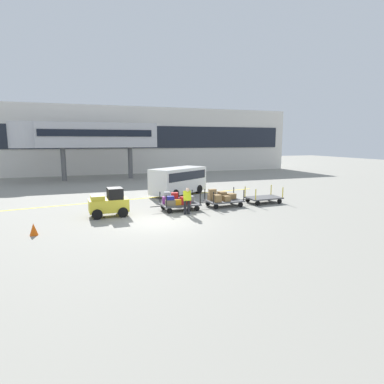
{
  "coord_description": "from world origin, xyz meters",
  "views": [
    {
      "loc": [
        -3.72,
        -15.78,
        4.16
      ],
      "look_at": [
        2.81,
        2.66,
        1.0
      ],
      "focal_mm": 29.75,
      "sensor_mm": 36.0,
      "label": 1
    }
  ],
  "objects_px": {
    "baggage_tug": "(109,203)",
    "safety_cone_near": "(34,229)",
    "baggage_cart_lead": "(178,201)",
    "baggage_cart_tail": "(263,198)",
    "baggage_handler": "(187,200)",
    "shuttle_van": "(178,179)",
    "baggage_cart_middle": "(222,198)"
  },
  "relations": [
    {
      "from": "baggage_tug",
      "to": "safety_cone_near",
      "type": "bearing_deg",
      "value": -143.52
    },
    {
      "from": "baggage_tug",
      "to": "baggage_handler",
      "type": "height_order",
      "value": "baggage_tug"
    },
    {
      "from": "baggage_cart_lead",
      "to": "baggage_cart_tail",
      "type": "bearing_deg",
      "value": 2.26
    },
    {
      "from": "shuttle_van",
      "to": "baggage_cart_lead",
      "type": "bearing_deg",
      "value": -107.4
    },
    {
      "from": "baggage_handler",
      "to": "shuttle_van",
      "type": "relative_size",
      "value": 0.31
    },
    {
      "from": "baggage_handler",
      "to": "safety_cone_near",
      "type": "bearing_deg",
      "value": -168.55
    },
    {
      "from": "baggage_cart_middle",
      "to": "shuttle_van",
      "type": "relative_size",
      "value": 0.6
    },
    {
      "from": "baggage_cart_middle",
      "to": "shuttle_van",
      "type": "distance_m",
      "value": 5.37
    },
    {
      "from": "baggage_handler",
      "to": "shuttle_van",
      "type": "xyz_separation_m",
      "value": [
        1.52,
        6.58,
        0.37
      ]
    },
    {
      "from": "baggage_tug",
      "to": "baggage_cart_tail",
      "type": "relative_size",
      "value": 0.71
    },
    {
      "from": "baggage_tug",
      "to": "baggage_handler",
      "type": "bearing_deg",
      "value": -13.78
    },
    {
      "from": "baggage_cart_lead",
      "to": "baggage_tug",
      "type": "bearing_deg",
      "value": -176.85
    },
    {
      "from": "shuttle_van",
      "to": "safety_cone_near",
      "type": "distance_m",
      "value": 12.35
    },
    {
      "from": "baggage_cart_tail",
      "to": "safety_cone_near",
      "type": "xyz_separation_m",
      "value": [
        -13.66,
        -3.06,
        -0.07
      ]
    },
    {
      "from": "baggage_cart_tail",
      "to": "safety_cone_near",
      "type": "height_order",
      "value": "baggage_cart_tail"
    },
    {
      "from": "baggage_handler",
      "to": "shuttle_van",
      "type": "bearing_deg",
      "value": 77.04
    },
    {
      "from": "baggage_cart_middle",
      "to": "safety_cone_near",
      "type": "height_order",
      "value": "baggage_cart_middle"
    },
    {
      "from": "baggage_tug",
      "to": "baggage_cart_middle",
      "type": "height_order",
      "value": "baggage_tug"
    },
    {
      "from": "baggage_tug",
      "to": "shuttle_van",
      "type": "distance_m",
      "value": 7.99
    },
    {
      "from": "baggage_cart_lead",
      "to": "baggage_cart_middle",
      "type": "relative_size",
      "value": 1.0
    },
    {
      "from": "safety_cone_near",
      "to": "baggage_cart_middle",
      "type": "bearing_deg",
      "value": 15.83
    },
    {
      "from": "baggage_cart_middle",
      "to": "safety_cone_near",
      "type": "bearing_deg",
      "value": -164.17
    },
    {
      "from": "baggage_tug",
      "to": "baggage_cart_lead",
      "type": "distance_m",
      "value": 4.06
    },
    {
      "from": "shuttle_van",
      "to": "safety_cone_near",
      "type": "bearing_deg",
      "value": -138.57
    },
    {
      "from": "baggage_cart_middle",
      "to": "shuttle_van",
      "type": "bearing_deg",
      "value": 104.54
    },
    {
      "from": "baggage_tug",
      "to": "baggage_handler",
      "type": "xyz_separation_m",
      "value": [
        4.21,
        -1.03,
        0.11
      ]
    },
    {
      "from": "baggage_cart_lead",
      "to": "safety_cone_near",
      "type": "height_order",
      "value": "baggage_cart_lead"
    },
    {
      "from": "baggage_tug",
      "to": "safety_cone_near",
      "type": "xyz_separation_m",
      "value": [
        -3.51,
        -2.59,
        -0.48
      ]
    },
    {
      "from": "safety_cone_near",
      "to": "baggage_cart_tail",
      "type": "bearing_deg",
      "value": 12.62
    },
    {
      "from": "baggage_cart_lead",
      "to": "baggage_cart_middle",
      "type": "xyz_separation_m",
      "value": [
        3.01,
        0.18,
        -0.01
      ]
    },
    {
      "from": "baggage_cart_lead",
      "to": "baggage_cart_tail",
      "type": "relative_size",
      "value": 1.0
    },
    {
      "from": "baggage_tug",
      "to": "baggage_cart_tail",
      "type": "height_order",
      "value": "baggage_tug"
    }
  ]
}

